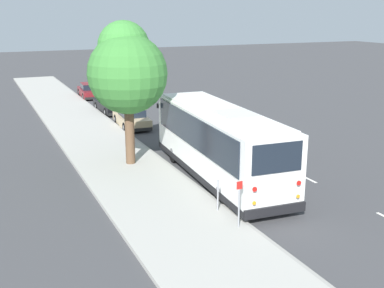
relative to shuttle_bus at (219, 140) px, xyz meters
name	(u,v)px	position (x,y,z in m)	size (l,w,h in m)	color
ground_plane	(238,186)	(-1.28, -0.33, -1.82)	(160.00, 160.00, 0.00)	#3D3D3F
sidewalk_slab	(153,198)	(-1.28, 3.60, -1.75)	(80.00, 4.20, 0.15)	#A3A099
curb_strip	(202,190)	(-1.28, 1.43, -1.75)	(80.00, 0.14, 0.15)	gray
shuttle_bus	(219,140)	(0.00, 0.00, 0.00)	(10.50, 3.18, 3.39)	white
parked_sedan_tan	(132,118)	(11.35, 0.53, -1.23)	(4.22, 1.89, 1.28)	tan
parked_sedan_black	(111,104)	(16.68, 0.47, -1.24)	(4.31, 1.83, 1.26)	black
parked_sedan_maroon	(90,91)	(23.80, 0.47, -1.24)	(4.29, 1.88, 1.26)	maroon
street_tree	(127,69)	(3.51, 3.09, 2.95)	(3.78, 3.78, 6.85)	brown
sign_post_near	(239,204)	(-5.16, 1.87, -0.81)	(0.06, 0.22, 1.68)	gray
sign_post_far	(218,195)	(-3.58, 1.87, -1.07)	(0.06, 0.06, 1.20)	gray
fire_hydrant	(131,134)	(7.37, 1.84, -1.27)	(0.22, 0.22, 0.81)	red
lane_stripe_mid	(300,175)	(-1.17, -3.71, -1.82)	(2.40, 0.14, 0.01)	silver
lane_stripe_ahead	(237,144)	(4.83, -3.71, -1.82)	(2.40, 0.14, 0.01)	silver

